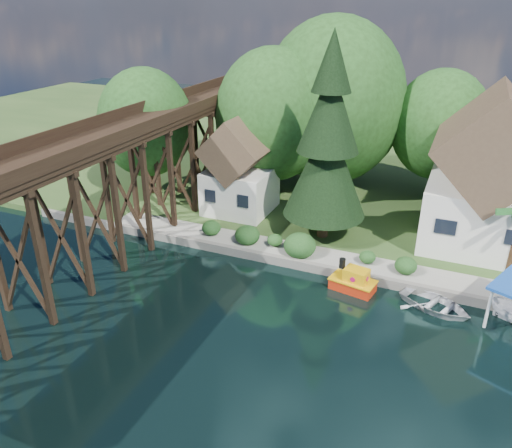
% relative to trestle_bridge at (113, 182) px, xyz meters
% --- Properties ---
extents(ground, '(140.00, 140.00, 0.00)m').
position_rel_trestle_bridge_xyz_m(ground, '(16.00, -5.17, -5.35)').
color(ground, black).
rests_on(ground, ground).
extents(bank, '(140.00, 52.00, 0.50)m').
position_rel_trestle_bridge_xyz_m(bank, '(16.00, 28.83, -5.10)').
color(bank, '#29451B').
rests_on(bank, ground).
extents(seawall, '(60.00, 0.40, 0.62)m').
position_rel_trestle_bridge_xyz_m(seawall, '(20.00, 2.83, -5.04)').
color(seawall, slate).
rests_on(seawall, ground).
extents(promenade, '(50.00, 2.60, 0.06)m').
position_rel_trestle_bridge_xyz_m(promenade, '(22.00, 4.13, -4.82)').
color(promenade, gray).
rests_on(promenade, bank).
extents(trestle_bridge, '(4.12, 44.18, 9.30)m').
position_rel_trestle_bridge_xyz_m(trestle_bridge, '(0.00, 0.00, 0.00)').
color(trestle_bridge, black).
rests_on(trestle_bridge, ground).
extents(house_left, '(7.64, 8.64, 11.02)m').
position_rel_trestle_bridge_xyz_m(house_left, '(23.00, 10.83, -0.21)').
color(house_left, white).
rests_on(house_left, bank).
extents(shed, '(5.09, 5.40, 7.85)m').
position_rel_trestle_bridge_xyz_m(shed, '(5.00, 9.33, -1.52)').
color(shed, white).
rests_on(shed, bank).
extents(bg_trees, '(49.90, 13.30, 10.57)m').
position_rel_trestle_bridge_xyz_m(bg_trees, '(17.00, 16.08, 1.94)').
color(bg_trees, '#382314').
rests_on(bg_trees, bank).
extents(shrubs, '(15.76, 2.47, 1.70)m').
position_rel_trestle_bridge_xyz_m(shrubs, '(11.40, 4.09, -4.12)').
color(shrubs, '#173E16').
rests_on(shrubs, bank).
extents(conifer, '(5.85, 5.85, 14.41)m').
position_rel_trestle_bridge_xyz_m(conifer, '(12.58, 7.33, 2.09)').
color(conifer, '#382314').
rests_on(conifer, bank).
extents(tugboat, '(2.97, 1.97, 1.99)m').
position_rel_trestle_bridge_xyz_m(tugboat, '(16.25, 1.66, -4.75)').
color(tugboat, red).
rests_on(tugboat, ground).
extents(boat_white_a, '(5.00, 4.36, 0.86)m').
position_rel_trestle_bridge_xyz_m(boat_white_a, '(21.14, 1.50, -4.92)').
color(boat_white_a, silver).
rests_on(boat_white_a, ground).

